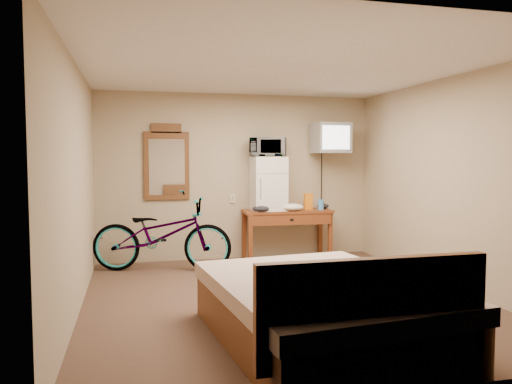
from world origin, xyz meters
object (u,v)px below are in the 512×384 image
Objects in this scene: blue_cup at (321,205)px; microwave at (268,147)px; crt_television at (330,138)px; bicycle at (162,234)px; desk at (288,218)px; wall_mirror at (167,163)px; bed at (323,309)px; mini_fridge at (268,184)px.

microwave is at bearing 170.19° from blue_cup.
bicycle is at bearing -172.45° from crt_television.
blue_cup is 2.43m from bicycle.
blue_cup is (0.50, -0.08, 0.20)m from desk.
wall_mirror is at bearing 171.28° from blue_cup.
microwave is 3.40× the size of blue_cup.
bicycle is 3.26m from bed.
desk is 0.55m from blue_cup.
blue_cup is at bearing -9.80° from mini_fridge.
mini_fridge reaches higher than desk.
wall_mirror is (-1.49, 0.21, 0.31)m from mini_fridge.
desk is at bearing 171.26° from blue_cup.
crt_television is 0.32× the size of bicycle.
wall_mirror reaches higher than desk.
wall_mirror is 0.59× the size of bicycle.
desk is 3.47m from bed.
bicycle is at bearing -101.10° from wall_mirror.
mini_fridge is 0.55m from microwave.
desk is 0.72× the size of bicycle.
microwave is 1.52m from wall_mirror.
crt_television is (0.98, -0.04, 0.69)m from mini_fridge.
mini_fridge is 0.34× the size of bed.
desk is 1.11m from microwave.
bicycle reaches higher than bed.
wall_mirror is at bearing 171.86° from mini_fridge.
bed is (1.14, -3.05, -0.21)m from bicycle.
mini_fridge is 1.33× the size of crt_television.
mini_fridge is at bearing 82.25° from bed.
crt_television reaches higher than mini_fridge.
desk is at bearing -65.37° from bicycle.
bicycle is at bearing -170.36° from desk.
microwave is 0.86× the size of crt_television.
microwave is at bearing 56.29° from mini_fridge.
wall_mirror is (-2.28, 0.35, 0.64)m from blue_cup.
blue_cup is 0.07× the size of bed.
mini_fridge reaches higher than blue_cup.
mini_fridge is 0.72× the size of wall_mirror.
blue_cup is at bearing -152.06° from crt_television.
crt_television is 0.26× the size of bed.
mini_fridge is 1.53m from wall_mirror.
wall_mirror is 1.14m from bicycle.
desk is 1.93m from bicycle.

